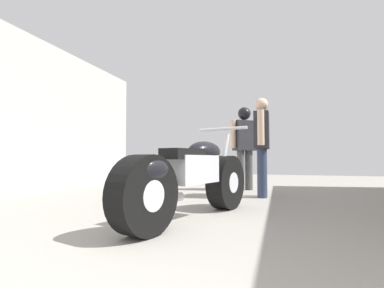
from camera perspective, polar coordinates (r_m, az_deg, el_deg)
The scene contains 5 objects.
ground_plane at distance 3.81m, azimuth 2.14°, elevation -12.60°, with size 16.36×16.36×0.00m, color gray.
garage_partition_left at distance 5.66m, azimuth -32.63°, elevation 5.63°, with size 0.08×7.50×2.87m, color #B7B5AD.
motorcycle_maroon_cruiser at distance 3.02m, azimuth -0.21°, elevation -6.86°, with size 0.92×2.19×1.04m.
mechanic_in_blue at distance 4.98m, azimuth 13.68°, elevation 0.65°, with size 0.24×0.66×1.67m.
mechanic_with_helmet at distance 5.99m, azimuth 10.37°, elevation 0.75°, with size 0.57×0.52×1.70m.
Camera 1 is at (0.95, -0.22, 0.64)m, focal length 26.91 mm.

